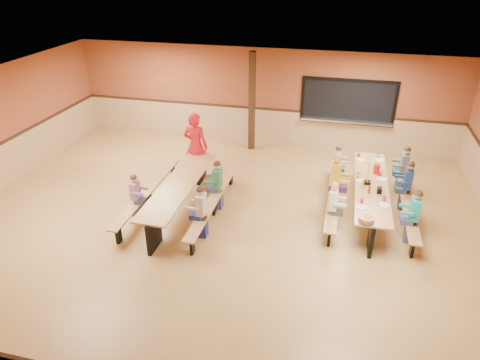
# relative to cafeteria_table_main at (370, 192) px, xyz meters

# --- Properties ---
(ground) EXTENTS (12.00, 12.00, 0.00)m
(ground) POSITION_rel_cafeteria_table_main_xyz_m (-3.30, -1.37, -0.53)
(ground) COLOR olive
(ground) RESTS_ON ground
(room_envelope) EXTENTS (12.04, 10.04, 3.02)m
(room_envelope) POSITION_rel_cafeteria_table_main_xyz_m (-3.30, -1.37, 0.16)
(room_envelope) COLOR brown
(room_envelope) RESTS_ON ground
(kitchen_pass_through) EXTENTS (2.78, 0.28, 1.38)m
(kitchen_pass_through) POSITION_rel_cafeteria_table_main_xyz_m (-0.70, 3.59, 0.96)
(kitchen_pass_through) COLOR black
(kitchen_pass_through) RESTS_ON ground
(structural_post) EXTENTS (0.18, 0.18, 3.00)m
(structural_post) POSITION_rel_cafeteria_table_main_xyz_m (-3.50, 3.03, 0.97)
(structural_post) COLOR black
(structural_post) RESTS_ON ground
(cafeteria_table_main) EXTENTS (1.91, 3.70, 0.74)m
(cafeteria_table_main) POSITION_rel_cafeteria_table_main_xyz_m (0.00, 0.00, 0.00)
(cafeteria_table_main) COLOR #A97443
(cafeteria_table_main) RESTS_ON ground
(cafeteria_table_second) EXTENTS (1.91, 3.70, 0.74)m
(cafeteria_table_second) POSITION_rel_cafeteria_table_main_xyz_m (-4.34, -0.97, 0.00)
(cafeteria_table_second) COLOR #A97443
(cafeteria_table_second) RESTS_ON ground
(seated_child_white_left) EXTENTS (0.36, 0.29, 1.19)m
(seated_child_white_left) POSITION_rel_cafeteria_table_main_xyz_m (-0.83, -1.00, 0.07)
(seated_child_white_left) COLOR silver
(seated_child_white_left) RESTS_ON ground
(seated_adult_yellow) EXTENTS (0.45, 0.37, 1.37)m
(seated_adult_yellow) POSITION_rel_cafeteria_table_main_xyz_m (-0.83, 0.10, 0.16)
(seated_adult_yellow) COLOR gold
(seated_adult_yellow) RESTS_ON ground
(seated_child_grey_left) EXTENTS (0.33, 0.27, 1.12)m
(seated_child_grey_left) POSITION_rel_cafeteria_table_main_xyz_m (-0.83, 1.13, 0.03)
(seated_child_grey_left) COLOR #ADADAD
(seated_child_grey_left) RESTS_ON ground
(seated_child_teal_right) EXTENTS (0.37, 0.31, 1.22)m
(seated_child_teal_right) POSITION_rel_cafeteria_table_main_xyz_m (0.82, -1.02, 0.08)
(seated_child_teal_right) COLOR teal
(seated_child_teal_right) RESTS_ON ground
(seated_child_navy_right) EXTENTS (0.38, 0.31, 1.23)m
(seated_child_navy_right) POSITION_rel_cafeteria_table_main_xyz_m (0.82, 0.35, 0.09)
(seated_child_navy_right) COLOR navy
(seated_child_navy_right) RESTS_ON ground
(seated_child_char_right) EXTENTS (0.38, 0.31, 1.23)m
(seated_child_char_right) POSITION_rel_cafeteria_table_main_xyz_m (0.82, 1.25, 0.09)
(seated_child_char_right) COLOR #52585D
(seated_child_char_right) RESTS_ON ground
(seated_child_purple_sec) EXTENTS (0.33, 0.27, 1.13)m
(seated_child_purple_sec) POSITION_rel_cafeteria_table_main_xyz_m (-5.16, -1.59, 0.04)
(seated_child_purple_sec) COLOR #986396
(seated_child_purple_sec) RESTS_ON ground
(seated_child_green_sec) EXTENTS (0.38, 0.31, 1.22)m
(seated_child_green_sec) POSITION_rel_cafeteria_table_main_xyz_m (-3.51, -0.66, 0.09)
(seated_child_green_sec) COLOR #2B6444
(seated_child_green_sec) RESTS_ON ground
(seated_child_tan_sec) EXTENTS (0.37, 0.30, 1.20)m
(seated_child_tan_sec) POSITION_rel_cafeteria_table_main_xyz_m (-3.51, -1.88, 0.08)
(seated_child_tan_sec) COLOR #BDA998
(seated_child_tan_sec) RESTS_ON ground
(standing_woman) EXTENTS (0.71, 0.50, 1.86)m
(standing_woman) POSITION_rel_cafeteria_table_main_xyz_m (-4.52, 0.73, 0.40)
(standing_woman) COLOR red
(standing_woman) RESTS_ON ground
(punch_pitcher) EXTENTS (0.16, 0.16, 0.22)m
(punch_pitcher) POSITION_rel_cafeteria_table_main_xyz_m (0.12, 0.64, 0.32)
(punch_pitcher) COLOR red
(punch_pitcher) RESTS_ON cafeteria_table_main
(chip_bowl) EXTENTS (0.32, 0.32, 0.15)m
(chip_bowl) POSITION_rel_cafeteria_table_main_xyz_m (-0.15, -1.65, 0.29)
(chip_bowl) COLOR orange
(chip_bowl) RESTS_ON cafeteria_table_main
(napkin_dispenser) EXTENTS (0.10, 0.14, 0.13)m
(napkin_dispenser) POSITION_rel_cafeteria_table_main_xyz_m (0.15, -0.37, 0.28)
(napkin_dispenser) COLOR black
(napkin_dispenser) RESTS_ON cafeteria_table_main
(condiment_mustard) EXTENTS (0.06, 0.06, 0.17)m
(condiment_mustard) POSITION_rel_cafeteria_table_main_xyz_m (-0.21, -0.18, 0.30)
(condiment_mustard) COLOR yellow
(condiment_mustard) RESTS_ON cafeteria_table_main
(condiment_ketchup) EXTENTS (0.06, 0.06, 0.17)m
(condiment_ketchup) POSITION_rel_cafeteria_table_main_xyz_m (-0.07, -0.43, 0.30)
(condiment_ketchup) COLOR #B2140F
(condiment_ketchup) RESTS_ON cafeteria_table_main
(table_paddle) EXTENTS (0.16, 0.16, 0.56)m
(table_paddle) POSITION_rel_cafeteria_table_main_xyz_m (-0.11, 0.01, 0.35)
(table_paddle) COLOR black
(table_paddle) RESTS_ON cafeteria_table_main
(place_settings) EXTENTS (0.65, 3.30, 0.11)m
(place_settings) POSITION_rel_cafeteria_table_main_xyz_m (-0.00, 0.00, 0.27)
(place_settings) COLOR beige
(place_settings) RESTS_ON cafeteria_table_main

